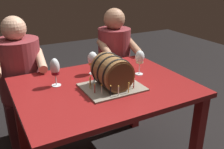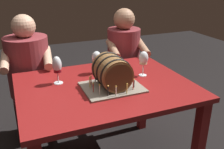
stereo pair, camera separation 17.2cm
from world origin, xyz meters
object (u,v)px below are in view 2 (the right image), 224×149
Objects in this scene: wine_glass_red at (57,66)px; dining_table at (105,99)px; barrel_cake at (112,73)px; wine_glass_white at (143,59)px; wine_glass_amber at (97,59)px; person_seated_right at (123,71)px; person_seated_left at (31,82)px.

dining_table is at bearing -26.56° from wine_glass_red.
barrel_cake is 2.07× the size of wine_glass_white.
wine_glass_white is 0.64m from wine_glass_red.
wine_glass_amber is at bearing 149.34° from wine_glass_white.
barrel_cake reaches higher than dining_table.
dining_table is 0.42m from wine_glass_white.
person_seated_right reaches higher than wine_glass_amber.
wine_glass_white is 1.07m from person_seated_left.
wine_glass_red is (-0.30, 0.15, 0.24)m from dining_table.
dining_table is 0.84m from person_seated_right.
person_seated_left is (-0.49, 0.76, -0.29)m from barrel_cake.
wine_glass_red is 0.99m from person_seated_right.
person_seated_left reaches higher than wine_glass_amber.
wine_glass_red is 0.65m from person_seated_left.
barrel_cake is 2.25× the size of wine_glass_amber.
wine_glass_amber is 0.15× the size of person_seated_right.
wine_glass_red is at bearing 171.05° from wine_glass_white.
wine_glass_white is at bearing 8.81° from dining_table.
wine_glass_red is at bearing -144.87° from person_seated_right.
barrel_cake is at bearing -119.99° from person_seated_right.
wine_glass_white is at bearing -30.66° from wine_glass_amber.
wine_glass_red reaches higher than dining_table.
person_seated_right is (0.46, 0.69, -0.10)m from dining_table.
person_seated_right is (0.13, 0.64, -0.34)m from wine_glass_white.
person_seated_left is (-0.79, 0.64, -0.32)m from wine_glass_white.
barrel_cake is at bearing -34.27° from wine_glass_red.
wine_glass_amber is at bearing 90.72° from barrel_cake.
person_seated_right reaches higher than wine_glass_red.
barrel_cake is 0.34× the size of person_seated_left.
barrel_cake is 1.99× the size of wine_glass_red.
dining_table is 0.83m from person_seated_left.
wine_glass_amber is at bearing 85.18° from dining_table.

